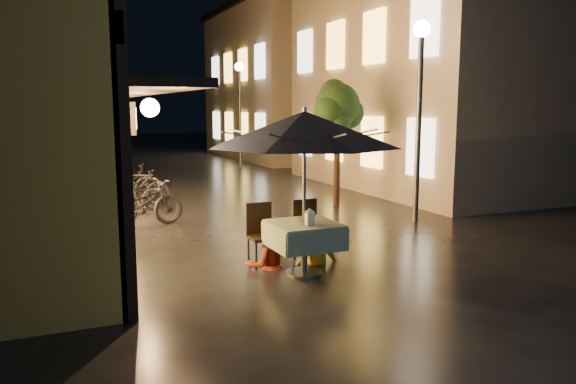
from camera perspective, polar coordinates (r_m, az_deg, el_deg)
name	(u,v)px	position (r m, az deg, el deg)	size (l,w,h in m)	color
ground	(336,259)	(9.28, 4.91, -6.76)	(90.00, 90.00, 0.00)	black
east_building_near	(452,76)	(18.58, 16.32, 11.25)	(7.30, 9.30, 6.80)	#A69686
east_building_far	(300,82)	(28.44, 1.23, 11.08)	(7.30, 10.30, 7.30)	#A69686
street_tree	(338,108)	(14.06, 5.09, 8.46)	(1.43, 1.20, 3.15)	black
streetlamp_near	(420,85)	(12.25, 13.25, 10.57)	(0.36, 0.36, 4.23)	#59595E
streetlamp_far	(240,95)	(23.05, -4.94, 9.77)	(0.36, 0.36, 4.23)	#59595E
cafe_table	(304,235)	(8.28, 1.64, -4.43)	(0.99, 0.99, 0.78)	#59595E
patio_umbrella	(304,129)	(8.07, 1.69, 6.43)	(2.81, 2.81, 2.46)	#59595E
cafe_chair_left	(261,231)	(8.80, -2.75, -3.97)	(0.42, 0.42, 0.97)	black
cafe_chair_right	(307,227)	(9.11, 1.98, -3.54)	(0.42, 0.42, 0.97)	black
table_lantern	(310,216)	(8.04, 2.21, -2.41)	(0.16, 0.16, 0.25)	white
person_orange	(267,222)	(8.63, -2.18, -3.09)	(0.69, 0.54, 1.41)	red
person_yellow	(316,217)	(8.89, 2.81, -2.55)	(0.95, 0.55, 1.47)	yellow
bicycle_0	(140,204)	(11.84, -14.77, -1.22)	(0.65, 1.85, 0.97)	black
bicycle_1	(146,204)	(12.05, -14.26, -1.14)	(0.44, 1.55, 0.93)	black
bicycle_2	(130,195)	(13.72, -15.72, -0.26)	(0.55, 1.56, 0.82)	black
bicycle_3	(139,187)	(14.63, -14.94, 0.54)	(0.44, 1.56, 0.94)	black
bicycle_4	(124,182)	(15.69, -16.32, 1.02)	(0.62, 1.79, 0.94)	black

